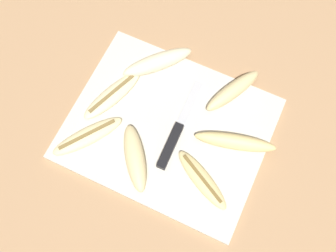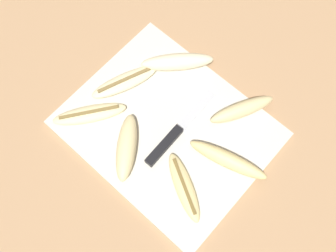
# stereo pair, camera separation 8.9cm
# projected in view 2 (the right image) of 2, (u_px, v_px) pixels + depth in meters

# --- Properties ---
(ground_plane) EXTENTS (4.00, 4.00, 0.00)m
(ground_plane) POSITION_uv_depth(u_px,v_px,m) (168.00, 129.00, 0.91)
(ground_plane) COLOR tan
(cutting_board) EXTENTS (0.44, 0.36, 0.01)m
(cutting_board) POSITION_uv_depth(u_px,v_px,m) (168.00, 128.00, 0.90)
(cutting_board) COLOR beige
(cutting_board) RESTS_ON ground_plane
(knife) EXTENTS (0.03, 0.23, 0.02)m
(knife) POSITION_uv_depth(u_px,v_px,m) (170.00, 140.00, 0.88)
(knife) COLOR black
(knife) RESTS_ON cutting_board
(banana_mellow_near) EXTENTS (0.10, 0.16, 0.04)m
(banana_mellow_near) POSITION_uv_depth(u_px,v_px,m) (242.00, 109.00, 0.89)
(banana_mellow_near) COLOR beige
(banana_mellow_near) RESTS_ON cutting_board
(banana_cream_curved) EXTENTS (0.10, 0.17, 0.02)m
(banana_cream_curved) POSITION_uv_depth(u_px,v_px,m) (124.00, 82.00, 0.92)
(banana_cream_curved) COLOR beige
(banana_cream_curved) RESTS_ON cutting_board
(banana_ripe_center) EXTENTS (0.13, 0.15, 0.04)m
(banana_ripe_center) POSITION_uv_depth(u_px,v_px,m) (127.00, 147.00, 0.86)
(banana_ripe_center) COLOR beige
(banana_ripe_center) RESTS_ON cutting_board
(banana_spotted_left) EXTENTS (0.16, 0.11, 0.02)m
(banana_spotted_left) POSITION_uv_depth(u_px,v_px,m) (184.00, 187.00, 0.84)
(banana_spotted_left) COLOR #DBC684
(banana_spotted_left) RESTS_ON cutting_board
(banana_soft_right) EXTENTS (0.13, 0.16, 0.02)m
(banana_soft_right) POSITION_uv_depth(u_px,v_px,m) (90.00, 114.00, 0.90)
(banana_soft_right) COLOR beige
(banana_soft_right) RESTS_ON cutting_board
(banana_golden_short) EXTENTS (0.18, 0.08, 0.04)m
(banana_golden_short) POSITION_uv_depth(u_px,v_px,m) (228.00, 160.00, 0.85)
(banana_golden_short) COLOR #EDD689
(banana_golden_short) RESTS_ON cutting_board
(banana_bright_far) EXTENTS (0.15, 0.15, 0.04)m
(banana_bright_far) POSITION_uv_depth(u_px,v_px,m) (177.00, 62.00, 0.93)
(banana_bright_far) COLOR beige
(banana_bright_far) RESTS_ON cutting_board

